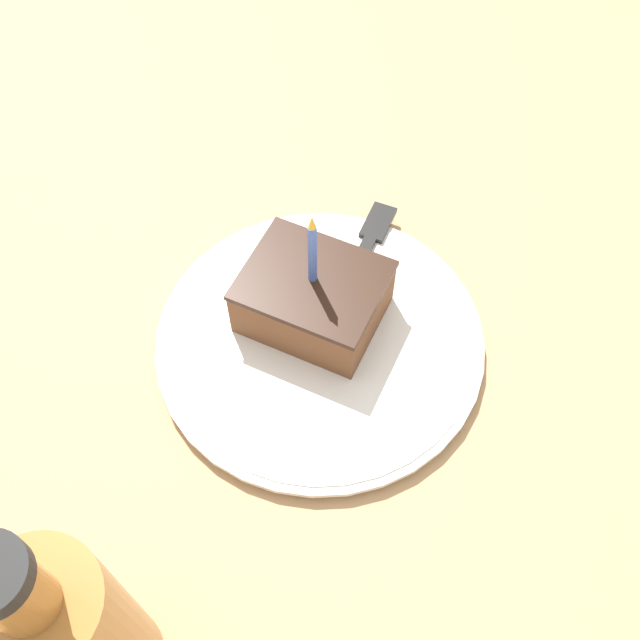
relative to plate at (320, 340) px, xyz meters
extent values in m
cube|color=tan|center=(0.03, -0.01, -0.03)|extent=(2.40, 2.40, 0.04)
cylinder|color=white|center=(0.00, 0.00, 0.00)|extent=(0.28, 0.28, 0.01)
cylinder|color=white|center=(0.00, 0.00, 0.00)|extent=(0.29, 0.29, 0.01)
cube|color=brown|center=(0.02, 0.02, 0.03)|extent=(0.09, 0.12, 0.05)
cube|color=black|center=(0.02, 0.02, 0.06)|extent=(0.10, 0.12, 0.01)
cylinder|color=#4C72E0|center=(0.02, 0.02, 0.09)|extent=(0.01, 0.01, 0.07)
cone|color=yellow|center=(0.02, 0.02, 0.13)|extent=(0.01, 0.01, 0.01)
cube|color=#262626|center=(0.06, 0.00, 0.01)|extent=(0.12, 0.02, 0.00)
cube|color=#262626|center=(0.14, 0.00, 0.01)|extent=(0.05, 0.03, 0.00)
cylinder|color=#B27233|center=(-0.30, 0.02, 0.08)|extent=(0.08, 0.08, 0.18)
cylinder|color=#B27233|center=(-0.30, 0.02, 0.20)|extent=(0.03, 0.03, 0.05)
camera|label=1|loc=(-0.32, -0.15, 0.57)|focal=42.00mm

